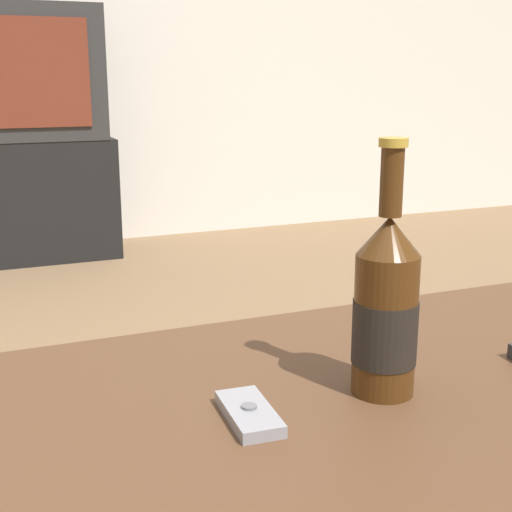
% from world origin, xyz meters
% --- Properties ---
extents(coffee_table, '(1.35, 0.73, 0.46)m').
position_xyz_m(coffee_table, '(0.00, 0.00, 0.40)').
color(coffee_table, brown).
rests_on(coffee_table, ground_plane).
extents(tv_stand, '(0.93, 0.36, 0.55)m').
position_xyz_m(tv_stand, '(-0.22, 2.77, 0.27)').
color(tv_stand, black).
rests_on(tv_stand, ground_plane).
extents(television, '(0.86, 0.38, 0.58)m').
position_xyz_m(television, '(-0.22, 2.76, 0.84)').
color(television, '#2D2D2D').
rests_on(television, tv_stand).
extents(beer_bottle, '(0.08, 0.08, 0.30)m').
position_xyz_m(beer_bottle, '(0.02, 0.06, 0.57)').
color(beer_bottle, '#47280F').
rests_on(beer_bottle, coffee_table).
extents(cell_phone, '(0.06, 0.11, 0.02)m').
position_xyz_m(cell_phone, '(-0.15, 0.05, 0.47)').
color(cell_phone, gray).
rests_on(cell_phone, coffee_table).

